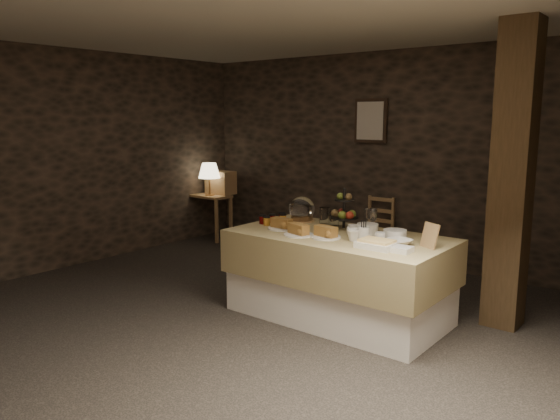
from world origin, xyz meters
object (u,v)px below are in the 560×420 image
Objects in this scene: table_lamp at (209,171)px; timber_column at (512,178)px; buffet_table at (338,270)px; wine_rack at (221,182)px; fruit_stand at (344,213)px; console_table at (210,204)px; chair at (377,233)px.

table_lamp is 0.18× the size of timber_column.
wine_rack is at bearing 151.79° from buffet_table.
fruit_stand is at bearing 114.28° from buffet_table.
timber_column is at bearing -9.20° from table_lamp.
fruit_stand reaches higher than table_lamp.
table_lamp is at bearing 170.80° from timber_column.
fruit_stand is at bearing -22.02° from console_table.
console_table is 0.35m from wine_rack.
buffet_table is 2.06m from chair.
console_table is at bearing -172.23° from chair.
wine_rack is at bearing 154.84° from fruit_stand.
chair is at bearing 5.39° from wine_rack.
console_table is at bearing 154.71° from buffet_table.
fruit_stand reaches higher than chair.
buffet_table is 4.09× the size of table_lamp.
chair is (-0.68, 1.95, -0.08)m from buffet_table.
table_lamp reaches higher than wine_rack.
console_table is 1.39× the size of table_lamp.
console_table is 0.50m from table_lamp.
console_table is 2.60m from chair.
timber_column is at bearing 20.23° from fruit_stand.
buffet_table is at bearing -28.21° from wine_rack.
table_lamp is at bearing -45.00° from console_table.
fruit_stand is at bearing -159.77° from timber_column.
console_table is 1.05× the size of chair.
chair is 2.43m from timber_column.
console_table is 1.75× the size of fruit_stand.
buffet_table is 3.08× the size of chair.
chair is 0.24× the size of timber_column.
console_table is (-3.24, 1.53, 0.09)m from buffet_table.
console_table is 3.38m from fruit_stand.
fruit_stand is (0.56, -1.68, 0.56)m from chair.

